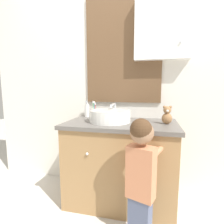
{
  "coord_description": "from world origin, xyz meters",
  "views": [
    {
      "loc": [
        0.28,
        -1.27,
        1.1
      ],
      "look_at": [
        -0.07,
        0.26,
        0.89
      ],
      "focal_mm": 28.0,
      "sensor_mm": 36.0,
      "label": 1
    }
  ],
  "objects_px": {
    "toothbrush_holder": "(94,112)",
    "teddy_bear": "(167,115)",
    "sink_basin": "(110,116)",
    "soap_dispenser": "(87,110)",
    "child_figure": "(141,170)"
  },
  "relations": [
    {
      "from": "toothbrush_holder",
      "to": "teddy_bear",
      "type": "height_order",
      "value": "toothbrush_holder"
    },
    {
      "from": "sink_basin",
      "to": "teddy_bear",
      "type": "xyz_separation_m",
      "value": [
        0.51,
        0.0,
        0.02
      ]
    },
    {
      "from": "toothbrush_holder",
      "to": "soap_dispenser",
      "type": "relative_size",
      "value": 0.99
    },
    {
      "from": "toothbrush_holder",
      "to": "sink_basin",
      "type": "bearing_deg",
      "value": -44.03
    },
    {
      "from": "teddy_bear",
      "to": "child_figure",
      "type": "bearing_deg",
      "value": -112.92
    },
    {
      "from": "child_figure",
      "to": "teddy_bear",
      "type": "relative_size",
      "value": 5.55
    },
    {
      "from": "sink_basin",
      "to": "teddy_bear",
      "type": "bearing_deg",
      "value": 0.39
    },
    {
      "from": "sink_basin",
      "to": "toothbrush_holder",
      "type": "height_order",
      "value": "toothbrush_holder"
    },
    {
      "from": "soap_dispenser",
      "to": "teddy_bear",
      "type": "bearing_deg",
      "value": -14.54
    },
    {
      "from": "sink_basin",
      "to": "toothbrush_holder",
      "type": "relative_size",
      "value": 2.49
    },
    {
      "from": "soap_dispenser",
      "to": "child_figure",
      "type": "xyz_separation_m",
      "value": [
        0.64,
        -0.66,
        -0.31
      ]
    },
    {
      "from": "soap_dispenser",
      "to": "teddy_bear",
      "type": "height_order",
      "value": "soap_dispenser"
    },
    {
      "from": "soap_dispenser",
      "to": "child_figure",
      "type": "distance_m",
      "value": 0.97
    },
    {
      "from": "soap_dispenser",
      "to": "toothbrush_holder",
      "type": "bearing_deg",
      "value": 4.13
    },
    {
      "from": "sink_basin",
      "to": "teddy_bear",
      "type": "relative_size",
      "value": 2.71
    }
  ]
}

